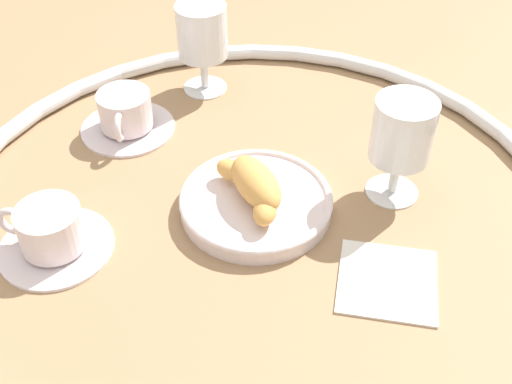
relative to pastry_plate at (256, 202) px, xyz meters
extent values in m
plane|color=#997551|center=(-0.01, 0.01, -0.01)|extent=(2.20, 2.20, 0.00)
torus|color=silver|center=(-0.01, 0.01, 0.00)|extent=(0.79, 0.79, 0.02)
cylinder|color=silver|center=(0.00, 0.00, 0.00)|extent=(0.19, 0.19, 0.02)
torus|color=silver|center=(0.00, 0.00, 0.01)|extent=(0.19, 0.19, 0.01)
ellipsoid|color=#D6994C|center=(0.00, 0.00, 0.03)|extent=(0.10, 0.05, 0.04)
ellipsoid|color=#D6994C|center=(0.04, 0.01, 0.02)|extent=(0.05, 0.05, 0.03)
ellipsoid|color=#D6994C|center=(-0.04, 0.01, 0.02)|extent=(0.05, 0.05, 0.03)
cylinder|color=silver|center=(0.23, 0.10, -0.01)|extent=(0.14, 0.14, 0.01)
cylinder|color=silver|center=(0.23, 0.10, 0.02)|extent=(0.08, 0.08, 0.05)
cylinder|color=brown|center=(0.23, 0.10, 0.04)|extent=(0.07, 0.07, 0.01)
torus|color=silver|center=(0.19, 0.12, 0.02)|extent=(0.04, 0.02, 0.04)
cylinder|color=silver|center=(0.03, 0.24, -0.01)|extent=(0.14, 0.14, 0.01)
cylinder|color=silver|center=(0.03, 0.24, 0.02)|extent=(0.08, 0.08, 0.05)
cylinder|color=brown|center=(0.03, 0.24, 0.04)|extent=(0.07, 0.07, 0.01)
torus|color=silver|center=(0.06, 0.28, 0.02)|extent=(0.03, 0.04, 0.04)
cylinder|color=white|center=(0.29, -0.04, -0.01)|extent=(0.07, 0.07, 0.01)
cylinder|color=white|center=(0.29, -0.04, 0.02)|extent=(0.01, 0.01, 0.05)
cylinder|color=white|center=(0.29, -0.04, 0.09)|extent=(0.08, 0.08, 0.08)
cylinder|color=yellow|center=(0.29, -0.04, 0.08)|extent=(0.07, 0.07, 0.06)
cylinder|color=white|center=(-0.04, -0.18, -0.01)|extent=(0.07, 0.07, 0.01)
cylinder|color=white|center=(-0.04, -0.18, 0.02)|extent=(0.01, 0.01, 0.05)
cylinder|color=white|center=(-0.04, -0.18, 0.09)|extent=(0.08, 0.08, 0.08)
cylinder|color=gold|center=(-0.04, -0.18, 0.08)|extent=(0.07, 0.07, 0.06)
cube|color=silver|center=(-0.17, -0.09, -0.01)|extent=(0.15, 0.15, 0.01)
camera|label=1|loc=(-0.55, 0.24, 0.55)|focal=45.66mm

